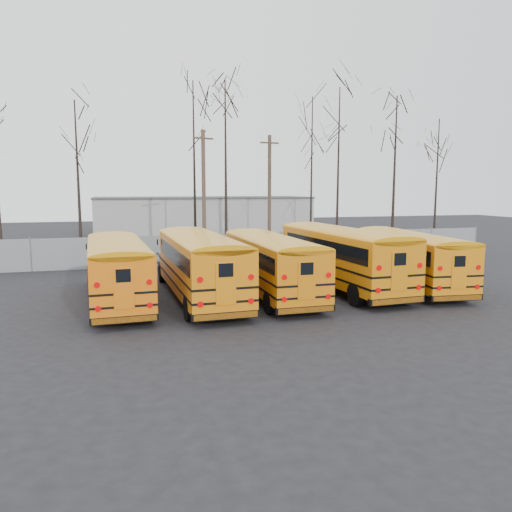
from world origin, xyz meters
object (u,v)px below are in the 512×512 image
object	(u,v)px
bus_d	(340,252)
utility_pole_left	(204,192)
bus_e	(408,254)
utility_pole_right	(269,191)
bus_b	(199,261)
bus_a	(117,265)
bus_c	(270,260)

from	to	relation	value
bus_d	utility_pole_left	size ratio (longest dim) A/B	1.24
bus_e	utility_pole_right	bearing A→B (deg)	102.09
bus_b	utility_pole_right	distance (m)	19.84
bus_a	bus_b	world-z (taller)	bus_b
bus_b	bus_e	bearing A→B (deg)	-1.70
bus_a	bus_b	bearing A→B (deg)	-6.68
bus_e	bus_b	bearing A→B (deg)	-174.13
bus_d	bus_b	bearing A→B (deg)	-178.99
bus_b	bus_d	xyz separation A→B (m)	(7.16, 0.52, 0.05)
bus_a	bus_d	bearing A→B (deg)	-1.10
bus_a	bus_c	bearing A→B (deg)	-5.54
bus_d	bus_e	world-z (taller)	bus_d
bus_e	bus_d	bearing A→B (deg)	177.82
bus_c	bus_a	bearing A→B (deg)	176.79
bus_b	utility_pole_left	bearing A→B (deg)	77.38
bus_a	utility_pole_left	xyz separation A→B (m)	(6.35, 14.19, 3.05)
bus_a	bus_e	bearing A→B (deg)	-3.42
bus_e	utility_pole_left	size ratio (longest dim) A/B	1.13
bus_d	utility_pole_right	xyz separation A→B (m)	(1.61, 17.02, 2.94)
bus_d	bus_e	bearing A→B (deg)	-11.06
utility_pole_left	utility_pole_right	world-z (taller)	utility_pole_right
bus_a	bus_e	distance (m)	14.31
bus_c	utility_pole_right	size ratio (longest dim) A/B	1.12
bus_a	utility_pole_right	size ratio (longest dim) A/B	1.12
bus_d	utility_pole_left	bearing A→B (deg)	104.40
bus_b	bus_a	bearing A→B (deg)	173.95
bus_e	utility_pole_right	distance (m)	17.90
utility_pole_left	utility_pole_right	distance (m)	6.76
bus_b	bus_c	bearing A→B (deg)	-3.66
utility_pole_left	bus_c	bearing A→B (deg)	-106.99
bus_d	utility_pole_left	distance (m)	14.90
bus_c	bus_b	bearing A→B (deg)	178.04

